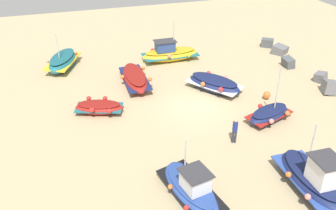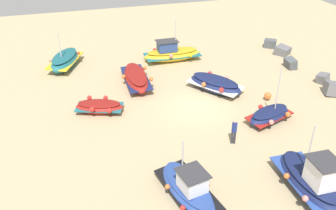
# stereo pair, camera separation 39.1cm
# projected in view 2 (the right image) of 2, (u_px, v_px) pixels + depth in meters

# --- Properties ---
(ground_plane) EXTENTS (58.07, 58.07, 0.00)m
(ground_plane) POSITION_uv_depth(u_px,v_px,m) (197.00, 107.00, 26.34)
(ground_plane) COLOR tan
(fishing_boat_0) EXTENTS (4.67, 2.55, 3.20)m
(fishing_boat_0) POSITION_uv_depth(u_px,v_px,m) (188.00, 188.00, 18.14)
(fishing_boat_0) COLOR #2D4C9E
(fishing_boat_0) RESTS_ON ground_plane
(fishing_boat_1) EXTENTS (5.24, 2.35, 1.09)m
(fishing_boat_1) POSITION_uv_depth(u_px,v_px,m) (136.00, 78.00, 29.41)
(fishing_boat_1) COLOR maroon
(fishing_boat_1) RESTS_ON ground_plane
(fishing_boat_3) EXTENTS (4.76, 4.07, 1.15)m
(fishing_boat_3) POSITION_uv_depth(u_px,v_px,m) (215.00, 84.00, 28.33)
(fishing_boat_3) COLOR navy
(fishing_boat_3) RESTS_ON ground_plane
(fishing_boat_4) EXTENTS (2.61, 5.35, 3.85)m
(fishing_boat_4) POSITION_uv_depth(u_px,v_px,m) (172.00, 53.00, 33.71)
(fishing_boat_4) COLOR gold
(fishing_boat_4) RESTS_ON ground_plane
(fishing_boat_5) EXTENTS (2.50, 3.77, 3.80)m
(fishing_boat_5) POSITION_uv_depth(u_px,v_px,m) (270.00, 115.00, 24.45)
(fishing_boat_5) COLOR navy
(fishing_boat_5) RESTS_ON ground_plane
(fishing_boat_6) EXTENTS (2.52, 3.66, 0.89)m
(fishing_boat_6) POSITION_uv_depth(u_px,v_px,m) (99.00, 107.00, 25.57)
(fishing_boat_6) COLOR maroon
(fishing_boat_6) RESTS_ON ground_plane
(fishing_boat_7) EXTENTS (4.98, 3.59, 3.41)m
(fishing_boat_7) POSITION_uv_depth(u_px,v_px,m) (65.00, 60.00, 32.33)
(fishing_boat_7) COLOR #1E6670
(fishing_boat_7) RESTS_ON ground_plane
(fishing_boat_8) EXTENTS (4.82, 2.54, 3.69)m
(fishing_boat_8) POSITION_uv_depth(u_px,v_px,m) (311.00, 180.00, 18.42)
(fishing_boat_8) COLOR navy
(fishing_boat_8) RESTS_ON ground_plane
(person_walking) EXTENTS (0.32, 0.32, 1.70)m
(person_walking) POSITION_uv_depth(u_px,v_px,m) (234.00, 130.00, 22.02)
(person_walking) COLOR #2D2D38
(person_walking) RESTS_ON ground_plane
(breakwater_rocks) EXTENTS (20.06, 2.55, 1.25)m
(breakwater_rocks) POSITION_uv_depth(u_px,v_px,m) (329.00, 83.00, 28.87)
(breakwater_rocks) COLOR #4C5156
(breakwater_rocks) RESTS_ON ground_plane
(mooring_buoy_0) EXTENTS (0.54, 0.54, 0.66)m
(mooring_buoy_0) POSITION_uv_depth(u_px,v_px,m) (268.00, 96.00, 27.08)
(mooring_buoy_0) COLOR #3F3F42
(mooring_buoy_0) RESTS_ON ground_plane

